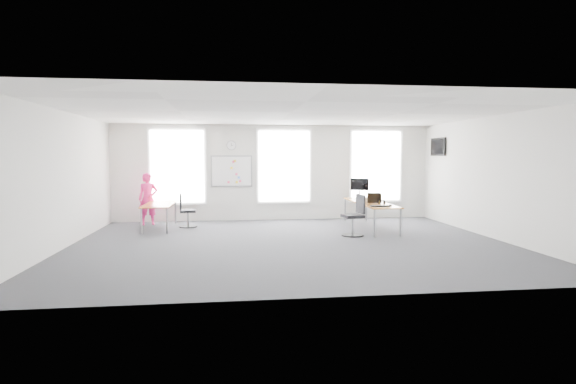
{
  "coord_description": "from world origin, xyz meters",
  "views": [
    {
      "loc": [
        -1.37,
        -10.14,
        2.0
      ],
      "look_at": [
        0.07,
        1.2,
        1.1
      ],
      "focal_mm": 28.0,
      "sensor_mm": 36.0,
      "label": 1
    }
  ],
  "objects": [
    {
      "name": "keyboard",
      "position": [
        2.39,
        0.85,
        0.74
      ],
      "size": [
        0.51,
        0.25,
        0.02
      ],
      "primitive_type": "cube",
      "rotation": [
        0.0,
        0.0,
        -0.16
      ],
      "color": "black",
      "rests_on": "desk_right"
    },
    {
      "name": "window_mid",
      "position": [
        0.3,
        3.97,
        1.7
      ],
      "size": [
        1.6,
        0.06,
        2.2
      ],
      "primitive_type": "cube",
      "color": "white",
      "rests_on": "wall_back"
    },
    {
      "name": "laptop_sleeve",
      "position": [
        2.51,
        1.68,
        0.87
      ],
      "size": [
        0.37,
        0.29,
        0.29
      ],
      "rotation": [
        0.0,
        0.0,
        -0.31
      ],
      "color": "black",
      "rests_on": "desk_right"
    },
    {
      "name": "lens_cap",
      "position": [
        2.6,
        1.12,
        0.73
      ],
      "size": [
        0.08,
        0.08,
        0.01
      ],
      "primitive_type": "cylinder",
      "rotation": [
        0.0,
        0.0,
        -0.18
      ],
      "color": "black",
      "rests_on": "desk_right"
    },
    {
      "name": "wall_left",
      "position": [
        -5.0,
        0.0,
        1.5
      ],
      "size": [
        0.0,
        10.0,
        10.0
      ],
      "primitive_type": "plane",
      "rotation": [
        1.57,
        0.0,
        1.57
      ],
      "color": "silver",
      "rests_on": "ground"
    },
    {
      "name": "paper_stack",
      "position": [
        2.4,
        2.14,
        0.79
      ],
      "size": [
        0.39,
        0.32,
        0.12
      ],
      "primitive_type": "cube",
      "rotation": [
        0.0,
        0.0,
        -0.2
      ],
      "color": "beige",
      "rests_on": "desk_right"
    },
    {
      "name": "monitor",
      "position": [
        2.53,
        3.16,
        1.1
      ],
      "size": [
        0.53,
        0.23,
        0.61
      ],
      "rotation": [
        0.0,
        0.0,
        -0.33
      ],
      "color": "black",
      "rests_on": "desk_right"
    },
    {
      "name": "desk_left",
      "position": [
        -3.36,
        2.64,
        0.64
      ],
      "size": [
        0.77,
        1.92,
        0.7
      ],
      "color": "orange",
      "rests_on": "ground"
    },
    {
      "name": "window_left",
      "position": [
        -3.0,
        3.97,
        1.7
      ],
      "size": [
        1.6,
        0.06,
        2.2
      ],
      "primitive_type": "cube",
      "color": "white",
      "rests_on": "wall_back"
    },
    {
      "name": "wall_right",
      "position": [
        5.0,
        0.0,
        1.5
      ],
      "size": [
        0.0,
        10.0,
        10.0
      ],
      "primitive_type": "plane",
      "rotation": [
        1.57,
        0.0,
        -1.57
      ],
      "color": "silver",
      "rests_on": "ground"
    },
    {
      "name": "window_right",
      "position": [
        3.3,
        3.97,
        1.7
      ],
      "size": [
        1.6,
        0.06,
        2.2
      ],
      "primitive_type": "cube",
      "color": "white",
      "rests_on": "wall_back"
    },
    {
      "name": "whiteboard",
      "position": [
        -1.35,
        3.97,
        1.55
      ],
      "size": [
        1.2,
        0.03,
        0.9
      ],
      "primitive_type": "cube",
      "color": "white",
      "rests_on": "wall_back"
    },
    {
      "name": "person",
      "position": [
        -3.8,
        3.4,
        0.76
      ],
      "size": [
        0.64,
        0.51,
        1.52
      ],
      "primitive_type": "imported",
      "rotation": [
        0.0,
        0.0,
        0.3
      ],
      "color": "#E62374",
      "rests_on": "ground"
    },
    {
      "name": "tv",
      "position": [
        4.95,
        3.0,
        2.3
      ],
      "size": [
        0.06,
        0.9,
        0.55
      ],
      "primitive_type": "cube",
      "color": "black",
      "rests_on": "wall_right"
    },
    {
      "name": "floor",
      "position": [
        0.0,
        0.0,
        0.0
      ],
      "size": [
        10.0,
        10.0,
        0.0
      ],
      "primitive_type": "plane",
      "color": "#2A2A2F",
      "rests_on": "ground"
    },
    {
      "name": "ceiling",
      "position": [
        0.0,
        0.0,
        3.0
      ],
      "size": [
        10.0,
        10.0,
        0.0
      ],
      "primitive_type": "plane",
      "rotation": [
        3.14,
        0.0,
        0.0
      ],
      "color": "white",
      "rests_on": "ground"
    },
    {
      "name": "headphones",
      "position": [
        2.65,
        1.48,
        0.78
      ],
      "size": [
        0.19,
        0.1,
        0.11
      ],
      "rotation": [
        0.0,
        0.0,
        0.29
      ],
      "color": "black",
      "rests_on": "desk_right"
    },
    {
      "name": "chair_right",
      "position": [
        1.73,
        0.83,
        0.46
      ],
      "size": [
        0.56,
        0.56,
        1.05
      ],
      "rotation": [
        0.0,
        0.0,
        -1.41
      ],
      "color": "black",
      "rests_on": "ground"
    },
    {
      "name": "wall_clock",
      "position": [
        -1.35,
        3.97,
        2.35
      ],
      "size": [
        0.3,
        0.04,
        0.3
      ],
      "primitive_type": "cylinder",
      "rotation": [
        1.57,
        0.0,
        0.0
      ],
      "color": "gray",
      "rests_on": "wall_back"
    },
    {
      "name": "chair_left",
      "position": [
        -2.65,
        2.8,
        0.42
      ],
      "size": [
        0.51,
        0.51,
        0.95
      ],
      "rotation": [
        0.0,
        0.0,
        1.66
      ],
      "color": "black",
      "rests_on": "ground"
    },
    {
      "name": "wall_back",
      "position": [
        0.0,
        4.0,
        1.5
      ],
      "size": [
        10.0,
        0.0,
        10.0
      ],
      "primitive_type": "plane",
      "rotation": [
        1.57,
        0.0,
        0.0
      ],
      "color": "silver",
      "rests_on": "ground"
    },
    {
      "name": "desk_right",
      "position": [
        2.5,
        2.0,
        0.68
      ],
      "size": [
        0.8,
        2.99,
        0.73
      ],
      "color": "orange",
      "rests_on": "ground"
    },
    {
      "name": "wall_front",
      "position": [
        0.0,
        -4.0,
        1.5
      ],
      "size": [
        10.0,
        0.0,
        10.0
      ],
      "primitive_type": "plane",
      "rotation": [
        -1.57,
        0.0,
        0.0
      ],
      "color": "silver",
      "rests_on": "ground"
    },
    {
      "name": "mouse",
      "position": [
        2.71,
        0.95,
        0.75
      ],
      "size": [
        0.1,
        0.14,
        0.05
      ],
      "primitive_type": "ellipsoid",
      "rotation": [
        0.0,
        0.0,
        -0.18
      ],
      "color": "black",
      "rests_on": "desk_right"
    }
  ]
}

